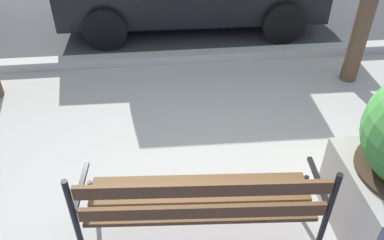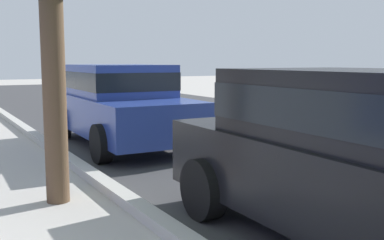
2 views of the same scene
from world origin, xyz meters
TOP-DOWN VIEW (x-y plane):
  - parked_car_blue at (-5.38, 4.23)m, footprint 4.14×1.99m
  - parked_car_black at (0.33, 4.23)m, footprint 4.14×1.99m

SIDE VIEW (x-z plane):
  - parked_car_blue at x=-5.38m, z-range 0.06..1.62m
  - parked_car_black at x=0.33m, z-range 0.06..1.62m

